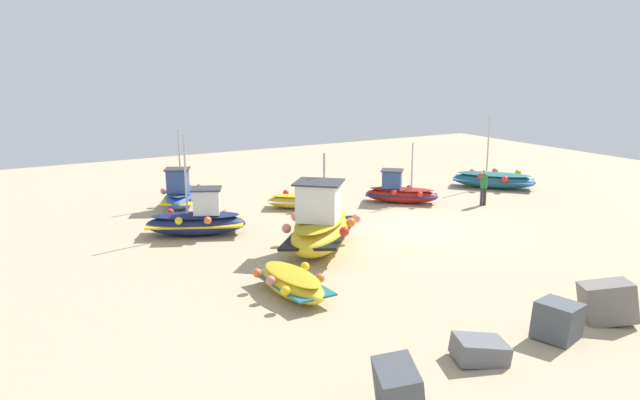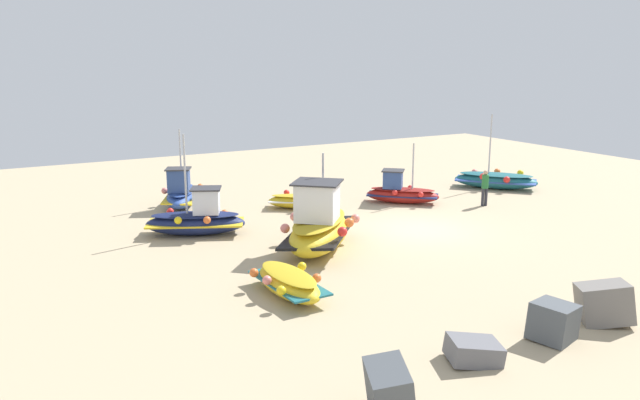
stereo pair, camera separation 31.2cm
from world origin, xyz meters
TOP-DOWN VIEW (x-y plane):
  - ground_plane at (0.00, 0.00)m, footprint 47.62×47.62m
  - fishing_boat_0 at (-8.60, -4.55)m, footprint 3.94×4.20m
  - fishing_boat_1 at (-2.18, -4.27)m, footprint 3.33×3.16m
  - fishing_boat_2 at (4.94, 0.38)m, footprint 4.62×4.79m
  - fishing_boat_3 at (2.53, -5.67)m, footprint 3.23×2.63m
  - fishing_boat_4 at (8.15, -3.77)m, footprint 4.13×2.93m
  - fishing_boat_5 at (7.92, 3.86)m, footprint 1.73×3.18m
  - fishing_boat_6 at (7.20, -8.80)m, footprint 2.79×3.86m
  - person_walking at (-5.25, -1.86)m, footprint 0.32×0.32m

SIDE VIEW (x-z plane):
  - ground_plane at x=0.00m, z-range 0.00..0.00m
  - fishing_boat_3 at x=2.53m, z-range -0.03..0.75m
  - fishing_boat_5 at x=7.92m, z-range 0.01..0.79m
  - fishing_boat_0 at x=-8.60m, z-range -1.52..2.43m
  - fishing_boat_1 at x=-2.18m, z-range -0.93..1.97m
  - fishing_boat_6 at x=7.20m, z-range -1.22..2.41m
  - fishing_boat_4 at x=8.15m, z-range -1.40..2.60m
  - fishing_boat_2 at x=4.94m, z-range -0.91..2.64m
  - person_walking at x=-5.25m, z-range 0.13..1.83m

